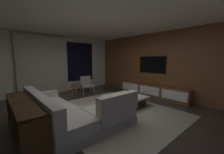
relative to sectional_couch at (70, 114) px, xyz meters
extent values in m
plane|color=#332B26|center=(0.99, 0.05, -0.29)|extent=(9.20, 9.20, 0.00)
cube|color=silver|center=(0.99, 3.71, 1.06)|extent=(6.60, 0.12, 2.70)
cube|color=black|center=(2.29, 3.65, 1.16)|extent=(1.52, 0.02, 2.02)
cube|color=black|center=(2.29, 3.63, 1.16)|extent=(1.40, 0.03, 1.90)
cube|color=#BCB5A3|center=(0.44, 3.53, 1.01)|extent=(2.10, 0.12, 2.60)
cube|color=brown|center=(4.05, 0.05, 1.06)|extent=(0.12, 7.80, 2.70)
plane|color=silver|center=(0.99, 0.05, 2.41)|extent=(8.20, 8.20, 0.00)
cube|color=gray|center=(1.34, -0.05, -0.28)|extent=(3.20, 3.80, 0.01)
cube|color=gray|center=(-0.24, 0.23, -0.20)|extent=(0.90, 2.50, 0.18)
cube|color=#9E9991|center=(-0.24, 0.23, 0.01)|extent=(0.86, 2.42, 0.24)
cube|color=#9E9991|center=(-0.59, 0.23, 0.33)|extent=(0.20, 2.50, 0.40)
cube|color=#9E9991|center=(-0.24, 1.38, 0.22)|extent=(0.90, 0.20, 0.18)
cube|color=gray|center=(0.74, -0.57, -0.20)|extent=(1.10, 0.90, 0.18)
cube|color=#9E9991|center=(0.74, -0.57, 0.01)|extent=(1.07, 0.86, 0.24)
cube|color=#9E9991|center=(0.74, -0.92, 0.33)|extent=(1.10, 0.20, 0.40)
cube|color=beige|center=(-0.47, 0.78, 0.29)|extent=(0.10, 0.36, 0.36)
cube|color=#B2A893|center=(-0.47, -0.07, 0.29)|extent=(0.10, 0.36, 0.36)
cube|color=#352110|center=(1.98, 0.04, -0.14)|extent=(1.00, 1.00, 0.30)
cube|color=white|center=(1.98, 0.04, 0.04)|extent=(1.16, 1.16, 0.06)
cube|color=#BC7655|center=(1.84, 0.13, 0.09)|extent=(0.28, 0.14, 0.03)
cube|color=#A53E62|center=(1.84, 0.13, 0.11)|extent=(0.28, 0.22, 0.02)
cylinder|color=#B2ADA0|center=(2.15, 2.19, -0.11)|extent=(0.04, 0.04, 0.36)
cylinder|color=#B2ADA0|center=(1.69, 2.31, -0.11)|extent=(0.04, 0.04, 0.36)
cylinder|color=#B2ADA0|center=(2.28, 2.68, -0.11)|extent=(0.04, 0.04, 0.36)
cylinder|color=#B2ADA0|center=(1.81, 2.80, -0.11)|extent=(0.04, 0.04, 0.36)
cube|color=#9E9991|center=(1.98, 2.50, 0.07)|extent=(0.66, 0.68, 0.08)
cube|color=#9E9991|center=(2.04, 2.73, 0.30)|extent=(0.49, 0.20, 0.38)
cylinder|color=#BF4C1E|center=(1.29, 2.60, -0.06)|extent=(0.03, 0.03, 0.46)
cylinder|color=#BF4C1E|center=(1.49, 2.60, -0.06)|extent=(0.03, 0.03, 0.46)
cylinder|color=#BF4C1E|center=(1.39, 2.70, -0.06)|extent=(0.03, 0.03, 0.46)
cylinder|color=#BF4C1E|center=(1.39, 2.60, 0.16)|extent=(0.32, 0.32, 0.02)
cube|color=brown|center=(3.77, 0.15, -0.03)|extent=(0.44, 3.10, 0.52)
cube|color=white|center=(3.53, -0.89, 0.00)|extent=(0.02, 0.93, 0.33)
cube|color=white|center=(3.53, 0.15, 0.00)|extent=(0.02, 0.93, 0.33)
cube|color=white|center=(3.53, 1.20, 0.00)|extent=(0.02, 0.93, 0.33)
cube|color=black|center=(3.72, -0.70, -0.17)|extent=(0.33, 0.68, 0.19)
cube|color=#7BCC99|center=(3.72, -0.96, -0.17)|extent=(0.03, 0.04, 0.19)
cube|color=#C45C77|center=(3.72, -0.87, -0.19)|extent=(0.03, 0.04, 0.16)
cube|color=#6596C4|center=(3.72, -0.79, -0.18)|extent=(0.03, 0.04, 0.16)
cube|color=#4C5FA9|center=(3.72, -0.70, -0.19)|extent=(0.03, 0.04, 0.16)
cube|color=#4C745C|center=(3.72, -0.61, -0.19)|extent=(0.03, 0.04, 0.16)
cube|color=#4DC293|center=(3.72, -0.53, -0.19)|extent=(0.03, 0.04, 0.16)
cube|color=gold|center=(3.72, -0.44, -0.19)|extent=(0.03, 0.04, 0.16)
cube|color=black|center=(3.94, 0.30, 1.06)|extent=(0.04, 1.26, 0.73)
cube|color=black|center=(3.94, 0.30, 1.06)|extent=(0.05, 1.22, 0.69)
cube|color=#352110|center=(-0.91, 0.13, 0.43)|extent=(0.40, 2.10, 0.04)
cube|color=#352110|center=(-0.91, 0.13, -0.15)|extent=(0.38, 2.04, 0.03)
cube|color=#352110|center=(-0.91, -0.90, 0.08)|extent=(0.40, 0.04, 0.74)
cube|color=#352110|center=(-0.91, 1.16, 0.08)|extent=(0.40, 0.04, 0.74)
cube|color=#352110|center=(-0.91, 0.13, 0.08)|extent=(0.38, 0.03, 0.74)
cube|color=silver|center=(-0.91, -0.72, 0.00)|extent=(0.18, 0.04, 0.26)
cube|color=silver|center=(-0.92, -0.53, 0.00)|extent=(0.18, 0.04, 0.27)
cube|color=white|center=(-0.92, -0.34, 0.00)|extent=(0.18, 0.04, 0.26)
cube|color=silver|center=(-0.92, -0.15, -0.02)|extent=(0.18, 0.04, 0.22)
cube|color=silver|center=(-0.91, 0.04, -0.01)|extent=(0.18, 0.04, 0.25)
cube|color=silver|center=(-0.91, 0.22, 0.00)|extent=(0.18, 0.04, 0.26)
cube|color=white|center=(-0.92, 0.41, -0.02)|extent=(0.18, 0.04, 0.24)
cube|color=silver|center=(-0.92, 0.60, -0.01)|extent=(0.18, 0.04, 0.26)
cube|color=silver|center=(-0.91, 0.79, 0.00)|extent=(0.18, 0.04, 0.27)
cube|color=silver|center=(-0.91, 0.98, -0.02)|extent=(0.18, 0.04, 0.23)
camera|label=1|loc=(-1.32, -3.03, 1.29)|focal=21.99mm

